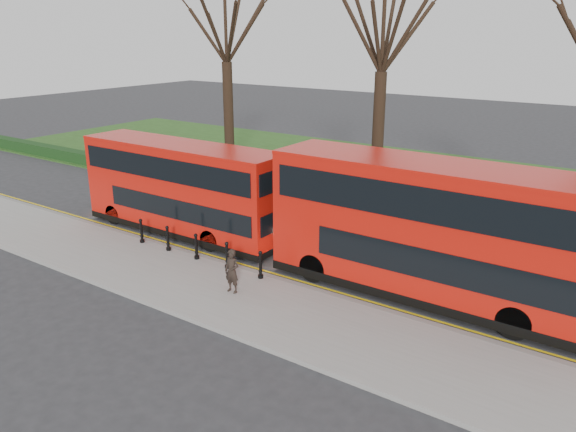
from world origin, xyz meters
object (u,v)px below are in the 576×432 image
Objects in this scene: bus_lead at (182,189)px; pedestrian at (232,271)px; bus_rear at (439,234)px; bollard_row at (196,247)px.

bus_lead reaches higher than pedestrian.
bus_lead is 0.87× the size of bus_rear.
pedestrian is (-5.77, -3.76, -1.42)m from bus_rear.
bus_rear reaches higher than bus_lead.
bus_rear is 7.57× the size of pedestrian.
bollard_row is at bearing -165.36° from bus_rear.
bus_rear is 7.03m from pedestrian.
pedestrian is at bearing -25.46° from bollard_row.
bus_rear reaches higher than pedestrian.
bollard_row is at bearing -37.75° from bus_lead.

